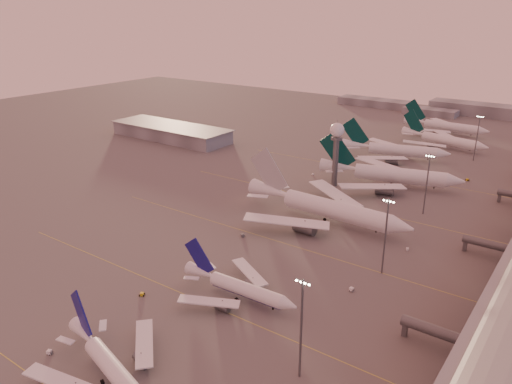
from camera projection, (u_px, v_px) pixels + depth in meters
The scene contains 25 objects.
ground at pixel (126, 295), 143.82m from camera, with size 700.00×700.00×0.00m, color #535151.
taxiway_markings at pixel (313, 250), 170.18m from camera, with size 180.00×185.25×0.02m.
hangar at pixel (171, 132), 314.58m from camera, with size 82.00×27.00×8.50m.
radar_tower at pixel (336, 142), 225.38m from camera, with size 6.40×6.40×31.10m.
mast_a at pixel (301, 324), 107.42m from camera, with size 3.60×0.56×25.00m.
mast_b at pixel (386, 233), 151.02m from camera, with size 3.60×0.56×25.00m.
mast_c at pixel (427, 182), 195.72m from camera, with size 3.60×0.56×25.00m.
mast_d at pixel (477, 136), 265.48m from camera, with size 3.60×0.56×25.00m.
distant_horizon at pixel (453, 109), 389.13m from camera, with size 165.00×37.50×9.00m.
narrowbody_near at pixel (110, 368), 110.03m from camera, with size 38.74×30.52×15.45m.
narrowbody_mid at pixel (239, 289), 141.08m from camera, with size 38.38×30.63×14.99m.
widebody_white at pixel (326, 211), 191.60m from camera, with size 71.04×56.87×24.98m.
greentail_a at pixel (390, 177), 230.36m from camera, with size 64.99×51.83×24.09m.
greentail_b at pixel (395, 152), 272.36m from camera, with size 57.28×45.63×21.34m.
greentail_c at pixel (443, 142), 294.74m from camera, with size 53.85×43.08×19.76m.
greentail_d at pixel (445, 128), 327.69m from camera, with size 56.19×45.30×20.40m.
gsv_truck_a at pixel (51, 350), 118.79m from camera, with size 5.83×4.06×2.22m.
gsv_tug_near at pixel (78, 383), 109.47m from camera, with size 3.21×3.94×0.98m.
gsv_tug_mid at pixel (142, 294), 143.23m from camera, with size 3.33×3.84×0.94m.
gsv_truck_b at pixel (353, 288), 145.11m from camera, with size 5.94×2.70×2.32m.
gsv_truck_c at pixel (244, 234), 180.16m from camera, with size 4.96×6.06×2.37m.
gsv_catering_b at pixel (408, 246), 169.65m from camera, with size 4.69×3.33×3.52m.
gsv_tug_far at pixel (311, 203), 210.32m from camera, with size 4.49×4.50×1.13m.
gsv_truck_d at pixel (313, 173), 246.39m from camera, with size 1.97×4.80×1.91m.
gsv_tug_hangar at pixel (467, 180), 238.54m from camera, with size 3.79×2.78×0.98m.
Camera 1 is at (102.87, -79.58, 77.82)m, focal length 35.00 mm.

